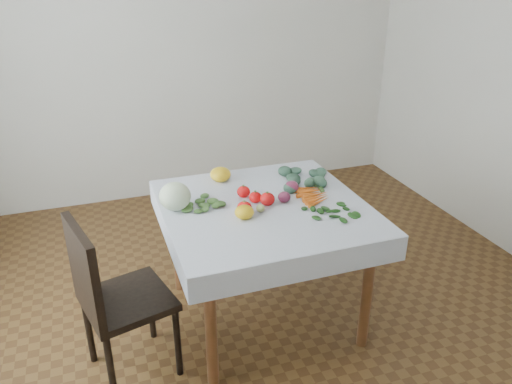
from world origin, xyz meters
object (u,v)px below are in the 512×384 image
cabbage (175,196)px  table (264,221)px  heirloom_back (220,174)px  carrot_bunch (313,194)px  chair (109,293)px

cabbage → table: bearing=-13.7°
cabbage → heirloom_back: (0.34, 0.30, -0.03)m
carrot_bunch → heirloom_back: bearing=138.7°
table → chair: (-0.89, -0.22, -0.13)m
cabbage → carrot_bunch: (0.79, -0.10, -0.07)m
cabbage → carrot_bunch: 0.80m
table → heirloom_back: size_ratio=7.72×
table → carrot_bunch: bearing=3.2°
table → heirloom_back: (-0.14, 0.41, 0.15)m
cabbage → heirloom_back: bearing=41.0°
table → cabbage: cabbage is taller
heirloom_back → carrot_bunch: (0.45, -0.40, -0.03)m
heirloom_back → carrot_bunch: size_ratio=0.48×
table → cabbage: bearing=166.3°
chair → heirloom_back: size_ratio=7.05×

